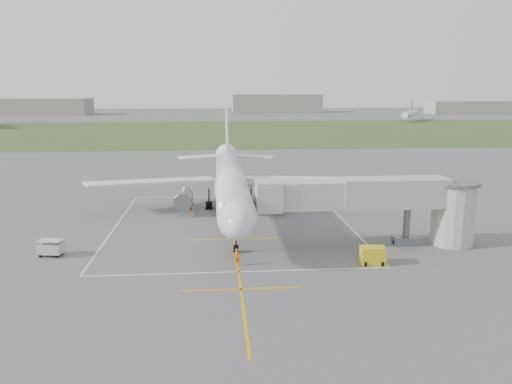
{
  "coord_description": "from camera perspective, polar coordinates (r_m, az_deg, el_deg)",
  "views": [
    {
      "loc": [
        -1.89,
        -62.61,
        16.3
      ],
      "look_at": [
        2.89,
        -4.0,
        4.0
      ],
      "focal_mm": 35.0,
      "sensor_mm": 36.0,
      "label": 1
    }
  ],
  "objects": [
    {
      "name": "distant_hangars",
      "position": [
        328.3,
        -7.26,
        9.78
      ],
      "size": [
        345.0,
        49.0,
        12.0
      ],
      "color": "gray",
      "rests_on": "ground"
    },
    {
      "name": "grass_strip",
      "position": [
        193.31,
        -4.12,
        6.95
      ],
      "size": [
        700.0,
        120.0,
        0.02
      ],
      "primitive_type": "cube",
      "color": "#3C4F22",
      "rests_on": "ground"
    },
    {
      "name": "distant_aircraft",
      "position": [
        234.85,
        -4.51,
        8.68
      ],
      "size": [
        214.11,
        54.36,
        8.85
      ],
      "color": "silver",
      "rests_on": "ground"
    },
    {
      "name": "ramp_worker_wing",
      "position": [
        67.59,
        -7.37,
        -1.48
      ],
      "size": [
        1.0,
        1.07,
        1.75
      ],
      "primitive_type": "imported",
      "rotation": [
        0.0,
        0.0,
        2.09
      ],
      "color": "orange",
      "rests_on": "ground"
    },
    {
      "name": "gpu_unit",
      "position": [
        48.53,
        13.18,
        -7.1
      ],
      "size": [
        2.35,
        1.75,
        1.69
      ],
      "rotation": [
        0.0,
        0.0,
        -0.08
      ],
      "color": "gold",
      "rests_on": "ground"
    },
    {
      "name": "baggage_cart",
      "position": [
        53.52,
        -22.41,
        -5.91
      ],
      "size": [
        2.54,
        1.79,
        1.62
      ],
      "rotation": [
        0.0,
        0.0,
        -0.18
      ],
      "color": "#B6B6B6",
      "rests_on": "ground"
    },
    {
      "name": "jet_bridge",
      "position": [
        53.44,
        14.7,
        -1.07
      ],
      "size": [
        23.4,
        5.0,
        7.2
      ],
      "color": "#A39D93",
      "rests_on": "ground"
    },
    {
      "name": "apron_markings",
      "position": [
        59.12,
        -2.66,
        -4.2
      ],
      "size": [
        28.2,
        60.0,
        0.01
      ],
      "color": "orange",
      "rests_on": "ground"
    },
    {
      "name": "ground",
      "position": [
        64.73,
        -2.84,
        -2.79
      ],
      "size": [
        700.0,
        700.0,
        0.0
      ],
      "primitive_type": "plane",
      "color": "#59595C",
      "rests_on": "ground"
    },
    {
      "name": "airliner",
      "position": [
        64.5,
        -2.9,
        1.16
      ],
      "size": [
        38.93,
        46.75,
        13.52
      ],
      "color": "silver",
      "rests_on": "ground"
    },
    {
      "name": "ramp_worker_nose",
      "position": [
        46.93,
        -2.18,
        -7.46
      ],
      "size": [
        0.68,
        0.55,
        1.64
      ],
      "primitive_type": "imported",
      "rotation": [
        0.0,
        0.0,
        0.3
      ],
      "color": "orange",
      "rests_on": "ground"
    }
  ]
}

